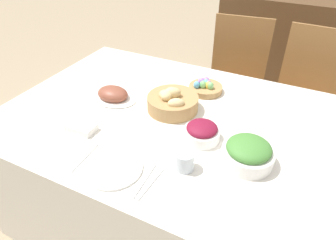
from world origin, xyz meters
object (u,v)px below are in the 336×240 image
(dinner_plate, at_px, (113,168))
(fork, at_px, (85,158))
(chair_far_center, at_px, (235,80))
(egg_basket, at_px, (205,87))
(chair_far_right, at_px, (304,95))
(knife, at_px, (144,181))
(bread_basket, at_px, (172,102))
(green_salad_bowl, at_px, (248,153))
(butter_dish, at_px, (82,127))
(sideboard, at_px, (275,45))
(spoon, at_px, (151,183))
(ham_platter, at_px, (113,95))
(beet_salad_bowl, at_px, (202,132))
(drinking_cup, at_px, (185,161))

(dinner_plate, relative_size, fork, 1.27)
(chair_far_center, distance_m, egg_basket, 0.70)
(chair_far_right, height_order, fork, chair_far_right)
(egg_basket, distance_m, knife, 0.75)
(bread_basket, distance_m, green_salad_bowl, 0.49)
(butter_dish, bearing_deg, egg_basket, 56.94)
(chair_far_right, height_order, sideboard, chair_far_right)
(green_salad_bowl, distance_m, spoon, 0.41)
(fork, height_order, spoon, same)
(dinner_plate, bearing_deg, sideboard, 83.78)
(sideboard, bearing_deg, dinner_plate, -96.22)
(knife, bearing_deg, chair_far_right, 67.47)
(butter_dish, bearing_deg, spoon, -18.00)
(sideboard, xyz_separation_m, spoon, (-0.09, -2.41, 0.29))
(chair_far_right, distance_m, spoon, 1.49)
(bread_basket, bearing_deg, ham_platter, -171.91)
(chair_far_center, distance_m, green_salad_bowl, 1.20)
(chair_far_center, xyz_separation_m, beet_salad_bowl, (0.12, -1.06, 0.27))
(spoon, distance_m, drinking_cup, 0.16)
(sideboard, distance_m, green_salad_bowl, 2.17)
(ham_platter, distance_m, green_salad_bowl, 0.80)
(green_salad_bowl, height_order, dinner_plate, green_salad_bowl)
(chair_far_right, relative_size, knife, 5.20)
(sideboard, height_order, ham_platter, sideboard)
(ham_platter, relative_size, beet_salad_bowl, 1.64)
(ham_platter, relative_size, drinking_cup, 3.43)
(chair_far_center, distance_m, spoon, 1.41)
(chair_far_right, distance_m, dinner_plate, 1.55)
(chair_far_center, relative_size, sideboard, 0.87)
(fork, distance_m, butter_dish, 0.20)
(ham_platter, relative_size, fork, 1.43)
(spoon, xyz_separation_m, butter_dish, (-0.45, 0.15, 0.01))
(dinner_plate, bearing_deg, egg_basket, 81.61)
(green_salad_bowl, relative_size, dinner_plate, 0.90)
(butter_dish, bearing_deg, dinner_plate, -27.81)
(egg_basket, distance_m, ham_platter, 0.52)
(sideboard, xyz_separation_m, butter_dish, (-0.54, -2.26, 0.30))
(beet_salad_bowl, relative_size, knife, 0.87)
(green_salad_bowl, relative_size, beet_salad_bowl, 1.31)
(ham_platter, distance_m, dinner_plate, 0.54)
(chair_far_center, height_order, bread_basket, chair_far_center)
(green_salad_bowl, distance_m, drinking_cup, 0.26)
(ham_platter, height_order, green_salad_bowl, green_salad_bowl)
(bread_basket, relative_size, ham_platter, 0.97)
(sideboard, bearing_deg, knife, -92.82)
(chair_far_center, relative_size, chair_far_right, 1.00)
(chair_far_right, bearing_deg, chair_far_center, -176.63)
(chair_far_right, height_order, bread_basket, chair_far_right)
(bread_basket, height_order, beet_salad_bowl, bread_basket)
(ham_platter, bearing_deg, butter_dish, -83.95)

